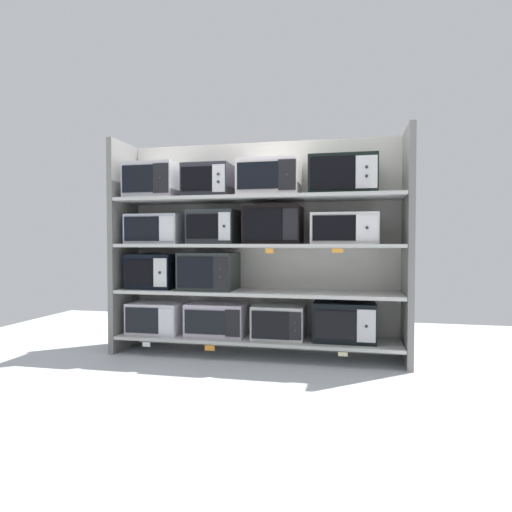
% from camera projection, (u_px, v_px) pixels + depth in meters
% --- Properties ---
extents(ground, '(6.51, 6.00, 0.02)m').
position_uv_depth(ground, '(225.00, 394.00, 2.98)').
color(ground, '#B2B7BC').
extents(back_panel, '(2.71, 0.04, 1.95)m').
position_uv_depth(back_panel, '(262.00, 246.00, 4.20)').
color(back_panel, beige).
rests_on(back_panel, ground).
extents(upright_left, '(0.05, 0.50, 1.95)m').
position_uv_depth(upright_left, '(124.00, 246.00, 4.20)').
color(upright_left, slate).
rests_on(upright_left, ground).
extents(upright_right, '(0.05, 0.50, 1.95)m').
position_uv_depth(upright_right, '(408.00, 247.00, 3.66)').
color(upright_right, slate).
rests_on(upright_right, ground).
extents(shelf_0, '(2.51, 0.50, 0.03)m').
position_uv_depth(shelf_0, '(256.00, 339.00, 3.96)').
color(shelf_0, beige).
rests_on(shelf_0, ground).
extents(microwave_0, '(0.49, 0.36, 0.28)m').
position_uv_depth(microwave_0, '(157.00, 317.00, 4.15)').
color(microwave_0, silver).
rests_on(microwave_0, shelf_0).
extents(microwave_1, '(0.53, 0.35, 0.29)m').
position_uv_depth(microwave_1, '(217.00, 319.00, 4.02)').
color(microwave_1, '#BBB1C2').
rests_on(microwave_1, shelf_0).
extents(microwave_2, '(0.45, 0.39, 0.29)m').
position_uv_depth(microwave_2, '(279.00, 322.00, 3.90)').
color(microwave_2, '#B8B9B6').
rests_on(microwave_2, shelf_0).
extents(microwave_3, '(0.52, 0.34, 0.33)m').
position_uv_depth(microwave_3, '(345.00, 322.00, 3.78)').
color(microwave_3, black).
rests_on(microwave_3, shelf_0).
extents(price_tag_0, '(0.07, 0.00, 0.04)m').
position_uv_depth(price_tag_0, '(146.00, 344.00, 3.91)').
color(price_tag_0, white).
extents(price_tag_1, '(0.09, 0.00, 0.05)m').
position_uv_depth(price_tag_1, '(210.00, 348.00, 3.78)').
color(price_tag_1, orange).
extents(price_tag_2, '(0.08, 0.00, 0.03)m').
position_uv_depth(price_tag_2, '(343.00, 354.00, 3.55)').
color(price_tag_2, beige).
extents(shelf_1, '(2.51, 0.50, 0.03)m').
position_uv_depth(shelf_1, '(256.00, 292.00, 3.94)').
color(shelf_1, beige).
extents(microwave_4, '(0.43, 0.37, 0.32)m').
position_uv_depth(microwave_4, '(154.00, 271.00, 4.14)').
color(microwave_4, black).
rests_on(microwave_4, shelf_1).
extents(microwave_5, '(0.49, 0.42, 0.34)m').
position_uv_depth(microwave_5, '(209.00, 271.00, 4.03)').
color(microwave_5, '#282E2D').
rests_on(microwave_5, shelf_1).
extents(shelf_2, '(2.51, 0.50, 0.03)m').
position_uv_depth(shelf_2, '(256.00, 246.00, 3.93)').
color(shelf_2, beige).
extents(microwave_6, '(0.50, 0.37, 0.27)m').
position_uv_depth(microwave_6, '(157.00, 229.00, 4.12)').
color(microwave_6, '#B2B7C4').
rests_on(microwave_6, shelf_2).
extents(microwave_7, '(0.42, 0.38, 0.30)m').
position_uv_depth(microwave_7, '(214.00, 227.00, 4.00)').
color(microwave_7, '#2A2E2F').
rests_on(microwave_7, shelf_2).
extents(microwave_8, '(0.49, 0.37, 0.33)m').
position_uv_depth(microwave_8, '(273.00, 225.00, 3.89)').
color(microwave_8, black).
rests_on(microwave_8, shelf_2).
extents(microwave_9, '(0.56, 0.37, 0.26)m').
position_uv_depth(microwave_9, '(344.00, 229.00, 3.76)').
color(microwave_9, silver).
rests_on(microwave_9, shelf_2).
extents(price_tag_3, '(0.07, 0.00, 0.04)m').
position_uv_depth(price_tag_3, '(270.00, 251.00, 3.65)').
color(price_tag_3, orange).
extents(price_tag_4, '(0.09, 0.00, 0.03)m').
position_uv_depth(price_tag_4, '(338.00, 251.00, 3.53)').
color(price_tag_4, orange).
extents(shelf_3, '(2.51, 0.50, 0.03)m').
position_uv_depth(shelf_3, '(256.00, 199.00, 3.92)').
color(shelf_3, beige).
extents(microwave_10, '(0.47, 0.44, 0.32)m').
position_uv_depth(microwave_10, '(155.00, 182.00, 4.11)').
color(microwave_10, '#BAB8BE').
rests_on(microwave_10, shelf_3).
extents(microwave_11, '(0.42, 0.38, 0.30)m').
position_uv_depth(microwave_11, '(209.00, 181.00, 4.00)').
color(microwave_11, '#292931').
rests_on(microwave_11, shelf_3).
extents(microwave_12, '(0.53, 0.41, 0.31)m').
position_uv_depth(microwave_12, '(270.00, 179.00, 3.88)').
color(microwave_12, silver).
rests_on(microwave_12, shelf_3).
extents(microwave_13, '(0.57, 0.35, 0.33)m').
position_uv_depth(microwave_13, '(343.00, 175.00, 3.75)').
color(microwave_13, black).
rests_on(microwave_13, shelf_3).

